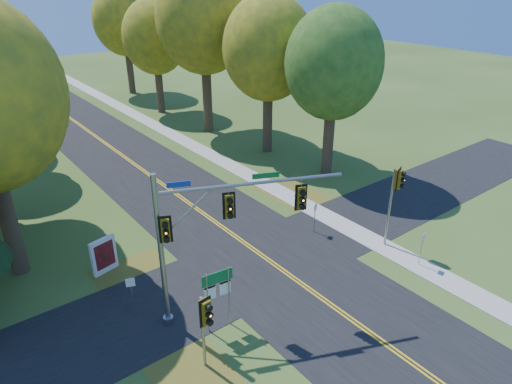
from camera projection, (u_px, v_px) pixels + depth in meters
ground at (291, 276)px, 24.21m from camera, size 160.00×160.00×0.00m
road_main at (291, 276)px, 24.21m from camera, size 8.00×160.00×0.02m
road_cross at (267, 259)px, 25.63m from camera, size 60.00×6.00×0.02m
centerline_left at (289, 277)px, 24.14m from camera, size 0.10×160.00×0.01m
centerline_right at (292, 275)px, 24.25m from camera, size 0.10×160.00×0.01m
sidewalk_east at (367, 238)px, 27.61m from camera, size 1.60×160.00×0.06m
leaf_patch_w_near at (145, 286)px, 23.48m from camera, size 4.00×6.00×0.00m
leaf_patch_e at (306, 201)px, 32.22m from camera, size 3.50×8.00×0.00m
leaf_patch_w_far at (199, 382)px, 17.95m from camera, size 3.00×5.00×0.00m
tree_e_a at (334, 64)px, 33.11m from camera, size 7.20×7.20×12.73m
tree_e_b at (268, 49)px, 37.47m from camera, size 7.60×7.60×13.33m
tree_e_c at (204, 19)px, 41.89m from camera, size 8.80×8.80×15.79m
tree_e_d at (155, 37)px, 49.15m from camera, size 7.00×7.00×12.32m
tree_e_e at (125, 20)px, 57.03m from camera, size 7.80×7.80×13.74m
traffic_mast at (208, 227)px, 19.36m from camera, size 7.60×3.50×7.47m
east_signal_pole at (396, 188)px, 25.27m from camera, size 0.55×0.66×4.98m
ped_signal_pole at (205, 317)px, 17.47m from camera, size 0.56×0.65×3.56m
route_sign_cluster at (218, 288)px, 19.79m from camera, size 1.45×0.23×3.12m
info_kiosk at (104, 255)px, 24.19m from camera, size 1.47×0.54×2.02m
reg_sign_e_north at (315, 212)px, 27.76m from camera, size 0.37×0.17×2.00m
reg_sign_e_south at (422, 243)px, 24.48m from camera, size 0.40×0.15×2.14m
reg_sign_w at (131, 289)px, 20.87m from camera, size 0.40×0.18×2.16m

